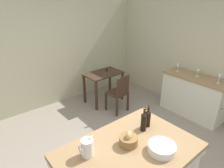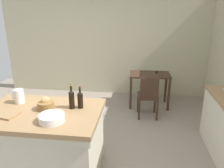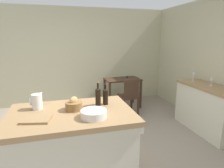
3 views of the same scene
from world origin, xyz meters
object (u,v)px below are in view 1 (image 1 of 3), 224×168
object	(u,v)px
wine_bottle_dark	(148,118)
wine_glass_left	(198,71)
side_cabinet	(193,96)
wash_bowl	(162,148)
wine_glass_middle	(178,66)
bread_basket	(129,140)
writing_desk	(103,78)
pitcher	(87,148)
wine_bottle_amber	(144,121)
wooden_chair	(119,92)
wine_glass_far_left	(220,77)

from	to	relation	value
wine_bottle_dark	wine_glass_left	distance (m)	2.24
side_cabinet	wine_glass_left	xyz separation A→B (m)	(0.04, 0.00, 0.56)
wash_bowl	wine_glass_middle	size ratio (longest dim) A/B	1.74
wine_glass_middle	side_cabinet	bearing A→B (deg)	-88.53
side_cabinet	bread_basket	distance (m)	2.68
wash_bowl	writing_desk	bearing A→B (deg)	65.24
writing_desk	wine_glass_middle	xyz separation A→B (m)	(1.13, -1.29, 0.39)
side_cabinet	writing_desk	world-z (taller)	side_cabinet
wine_glass_middle	writing_desk	bearing A→B (deg)	131.12
writing_desk	wine_glass_middle	bearing A→B (deg)	-48.88
writing_desk	wine_bottle_dark	xyz separation A→B (m)	(-0.99, -2.25, 0.39)
side_cabinet	writing_desk	xyz separation A→B (m)	(-1.14, 1.75, 0.18)
pitcher	bread_basket	world-z (taller)	pitcher
wine_bottle_amber	wine_glass_middle	distance (m)	2.44
writing_desk	wooden_chair	bearing A→B (deg)	-93.76
pitcher	wash_bowl	xyz separation A→B (m)	(0.64, -0.45, -0.06)
side_cabinet	wash_bowl	distance (m)	2.58
wooden_chair	bread_basket	xyz separation A→B (m)	(-1.38, -1.73, 0.49)
pitcher	wine_bottle_dark	world-z (taller)	wine_bottle_dark
wine_bottle_dark	pitcher	bearing A→B (deg)	176.64
bread_basket	wooden_chair	bearing A→B (deg)	51.33
wine_bottle_amber	wine_glass_middle	size ratio (longest dim) A/B	1.89
wooden_chair	wine_bottle_dark	world-z (taller)	wine_bottle_dark
wine_bottle_dark	wine_glass_middle	bearing A→B (deg)	24.26
side_cabinet	wine_glass_left	distance (m)	0.56
side_cabinet	wine_glass_far_left	size ratio (longest dim) A/B	7.28
pitcher	wine_bottle_dark	size ratio (longest dim) A/B	0.81
wooden_chair	wine_glass_middle	size ratio (longest dim) A/B	5.22
side_cabinet	wine_glass_far_left	world-z (taller)	wine_glass_far_left
wine_glass_middle	wooden_chair	bearing A→B (deg)	150.22
wine_glass_left	wine_bottle_amber	bearing A→B (deg)	-166.83
side_cabinet	wine_glass_middle	xyz separation A→B (m)	(-0.01, 0.45, 0.57)
bread_basket	wine_glass_middle	size ratio (longest dim) A/B	1.23
side_cabinet	wine_glass_left	world-z (taller)	wine_glass_left
wash_bowl	bread_basket	distance (m)	0.36
wine_glass_left	wine_glass_middle	size ratio (longest dim) A/B	0.89
side_cabinet	wine_glass_middle	world-z (taller)	wine_glass_middle
wine_bottle_dark	wine_bottle_amber	xyz separation A→B (m)	(-0.11, -0.03, 0.01)
wine_glass_far_left	wooden_chair	bearing A→B (deg)	127.03
wine_bottle_amber	wine_glass_middle	world-z (taller)	wine_bottle_amber
wine_bottle_dark	wine_glass_left	size ratio (longest dim) A/B	1.91
side_cabinet	wooden_chair	size ratio (longest dim) A/B	1.51
wine_glass_left	wine_glass_middle	xyz separation A→B (m)	(-0.06, 0.45, 0.01)
wine_glass_middle	wash_bowl	bearing A→B (deg)	-150.01
wash_bowl	wine_glass_left	world-z (taller)	wine_glass_left
wooden_chair	wine_glass_far_left	distance (m)	2.05
pitcher	writing_desk	bearing A→B (deg)	49.68
bread_basket	wine_glass_left	world-z (taller)	bread_basket
writing_desk	wine_glass_far_left	bearing A→B (deg)	-62.46
wine_bottle_dark	wine_glass_middle	size ratio (longest dim) A/B	1.70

